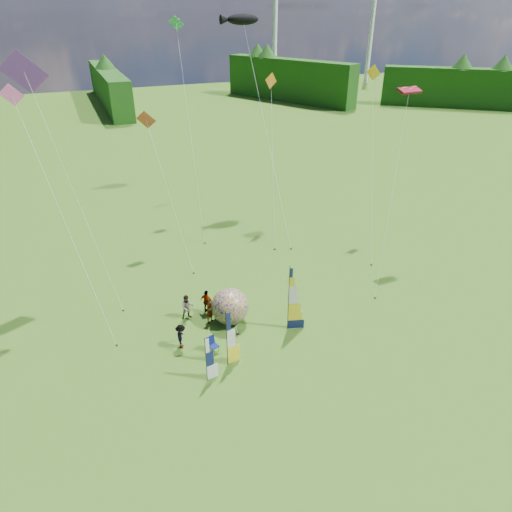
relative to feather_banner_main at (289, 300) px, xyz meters
name	(u,v)px	position (x,y,z in m)	size (l,w,h in m)	color
ground	(297,363)	(-0.93, -3.23, -2.31)	(220.00, 220.00, 0.00)	#476A29
treeline_ring	(300,308)	(-0.93, -3.23, 1.69)	(210.00, 210.00, 8.00)	#1A5310
turbine_left	(372,22)	(69.07, 91.77, 12.69)	(8.00, 1.20, 30.00)	silver
turbine_right	(275,22)	(44.07, 98.77, 12.69)	(8.00, 1.20, 30.00)	silver
feather_banner_main	(289,300)	(0.00, 0.00, 0.00)	(1.25, 0.10, 4.62)	#121B4A
side_banner_left	(227,340)	(-4.78, -1.71, -0.46)	(1.03, 0.10, 3.71)	yellow
side_banner_far	(206,360)	(-6.29, -2.51, -0.84)	(0.88, 0.10, 2.94)	white
bol_inflatable	(230,306)	(-3.22, 2.18, -1.07)	(2.48, 2.48, 2.48)	#040084
spectator_a	(210,310)	(-4.47, 2.68, -1.39)	(0.67, 0.44, 1.85)	#66594C
spectator_b	(187,307)	(-5.74, 3.68, -1.41)	(0.87, 0.43, 1.79)	#66594C
spectator_c	(181,336)	(-6.90, 0.86, -1.47)	(1.08, 0.40, 1.67)	#66594C
spectator_d	(207,302)	(-4.33, 3.80, -1.43)	(1.03, 0.42, 1.76)	#66594C
camp_chair	(213,345)	(-5.22, -0.32, -1.78)	(0.61, 0.61, 1.05)	#09144B
kite_whale	(266,121)	(5.66, 16.69, 7.34)	(4.26, 16.76, 19.31)	black
kite_rainbow_delta	(73,181)	(-11.31, 9.49, 6.38)	(7.83, 11.24, 17.39)	#CA4431
kite_parafoil	(394,181)	(10.33, 3.99, 5.21)	(9.42, 10.18, 15.05)	red
small_kite_red	(169,189)	(-4.41, 12.80, 3.69)	(3.77, 9.65, 12.00)	#C54C28
small_kite_orange	(273,158)	(5.20, 14.08, 4.76)	(5.13, 9.70, 14.14)	orange
small_kite_yellow	(373,161)	(11.84, 8.71, 5.17)	(5.77, 9.83, 14.95)	yellow
small_kite_pink	(64,217)	(-12.16, 6.04, 5.35)	(5.20, 9.19, 15.31)	#FB5EB7
small_kite_green	(190,126)	(-0.76, 19.06, 6.93)	(3.60, 12.52, 18.49)	#35B15D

